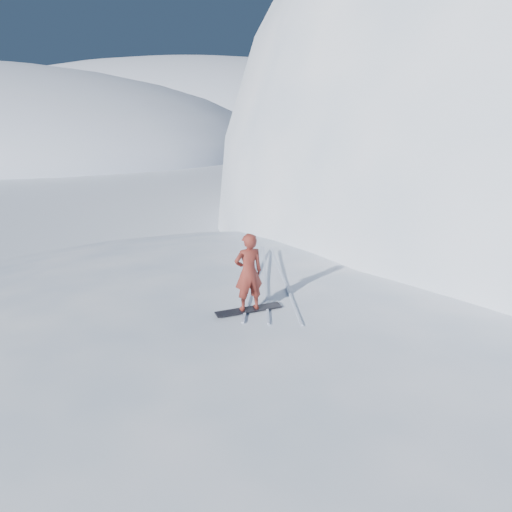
{
  "coord_description": "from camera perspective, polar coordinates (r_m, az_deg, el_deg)",
  "views": [
    {
      "loc": [
        0.27,
        -7.41,
        7.35
      ],
      "look_at": [
        -1.81,
        3.78,
        3.5
      ],
      "focal_mm": 32.0,
      "sensor_mm": 36.0,
      "label": 1
    }
  ],
  "objects": [
    {
      "name": "wind_bumps",
      "position": [
        12.06,
        4.66,
        -18.92
      ],
      "size": [
        16.0,
        14.4,
        1.0
      ],
      "color": "white",
      "rests_on": "ground"
    },
    {
      "name": "peak_shoulder",
      "position": [
        30.0,
        29.09,
        2.1
      ],
      "size": [
        28.0,
        24.0,
        18.0
      ],
      "primitive_type": "ellipsoid",
      "color": "white",
      "rests_on": "ground"
    },
    {
      "name": "snowboard",
      "position": [
        11.51,
        -0.92,
        -6.7
      ],
      "size": [
        1.62,
        1.17,
        0.03
      ],
      "primitive_type": "cube",
      "rotation": [
        0.0,
        0.0,
        0.55
      ],
      "color": "black",
      "rests_on": "near_ridge"
    },
    {
      "name": "board_tracks",
      "position": [
        13.54,
        1.45,
        -2.66
      ],
      "size": [
        2.05,
        5.98,
        0.04
      ],
      "color": "silver",
      "rests_on": "ground"
    },
    {
      "name": "near_ridge",
      "position": [
        12.76,
        12.39,
        -16.97
      ],
      "size": [
        36.0,
        28.0,
        4.8
      ],
      "primitive_type": "ellipsoid",
      "color": "white",
      "rests_on": "ground"
    },
    {
      "name": "far_ridge_c",
      "position": [
        124.34,
        -8.68,
        15.09
      ],
      "size": [
        140.0,
        90.0,
        36.0
      ],
      "primitive_type": "ellipsoid",
      "color": "white",
      "rests_on": "ground"
    },
    {
      "name": "ground",
      "position": [
        10.44,
        6.67,
        -26.21
      ],
      "size": [
        400.0,
        400.0,
        0.0
      ],
      "primitive_type": "plane",
      "color": "white",
      "rests_on": "ground"
    },
    {
      "name": "snowboarder",
      "position": [
        11.12,
        -0.94,
        -2.04
      ],
      "size": [
        0.86,
        0.78,
        1.97
      ],
      "primitive_type": "imported",
      "rotation": [
        0.0,
        0.0,
        3.69
      ],
      "color": "maroon",
      "rests_on": "snowboard"
    }
  ]
}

